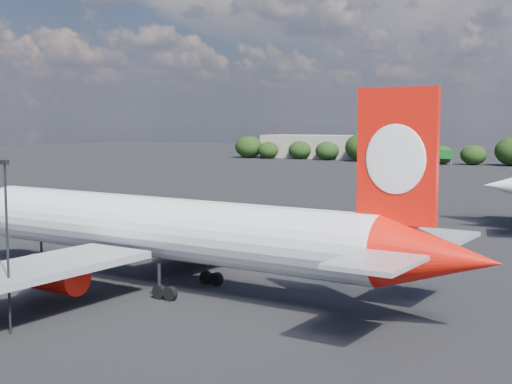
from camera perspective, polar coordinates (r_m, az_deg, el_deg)
The scene contains 5 objects.
ground at distance 103.94m, azimuth 6.11°, elevation -1.64°, with size 500.00×500.00×0.00m, color black.
qantas_airliner at distance 55.99m, azimuth -6.08°, elevation -3.16°, with size 47.27×44.89×15.45m.
apron_lamp_post at distance 46.84m, azimuth -19.29°, elevation -3.46°, with size 0.55×0.30×10.94m.
terminal_building at distance 250.37m, azimuth 5.39°, elevation 3.62°, with size 42.00×16.00×8.00m.
highway_sign at distance 218.55m, azimuth 14.73°, elevation 2.92°, with size 6.00×0.30×4.50m.
Camera 1 is at (43.40, -33.49, 13.39)m, focal length 50.00 mm.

